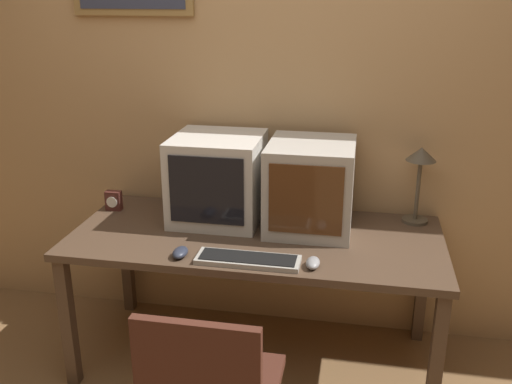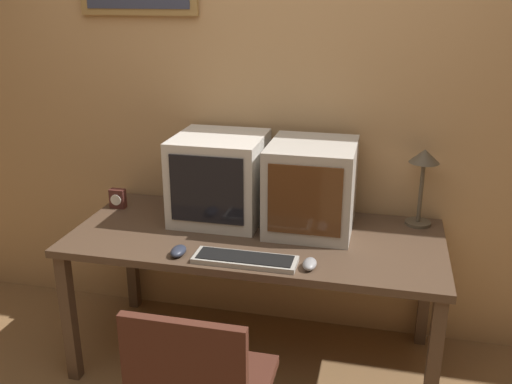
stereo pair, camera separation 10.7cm
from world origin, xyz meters
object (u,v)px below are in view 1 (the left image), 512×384
at_px(mouse_near_keyboard, 313,263).
at_px(mouse_far_corner, 180,252).
at_px(desk_clock, 114,201).
at_px(desk_lamp, 420,166).
at_px(monitor_right, 310,186).
at_px(keyboard_main, 248,260).
at_px(monitor_left, 218,178).

bearing_deg(mouse_near_keyboard, mouse_far_corner, -179.11).
relative_size(desk_clock, desk_lamp, 0.27).
bearing_deg(monitor_right, keyboard_main, -116.47).
height_order(monitor_right, keyboard_main, monitor_right).
relative_size(monitor_right, desk_lamp, 1.17).
distance_m(monitor_right, mouse_near_keyboard, 0.48).
xyz_separation_m(keyboard_main, mouse_near_keyboard, (0.28, 0.01, 0.01)).
bearing_deg(monitor_left, mouse_far_corner, -96.72).
distance_m(keyboard_main, mouse_near_keyboard, 0.28).
height_order(keyboard_main, mouse_near_keyboard, mouse_near_keyboard).
height_order(mouse_near_keyboard, desk_lamp, desk_lamp).
bearing_deg(monitor_right, monitor_left, 176.73).
relative_size(monitor_left, desk_lamp, 1.14).
bearing_deg(monitor_right, desk_lamp, 17.40).
bearing_deg(desk_clock, monitor_right, -1.87).
bearing_deg(mouse_near_keyboard, monitor_left, 138.94).
distance_m(monitor_right, desk_clock, 1.06).
relative_size(monitor_right, mouse_near_keyboard, 4.36).
bearing_deg(monitor_right, mouse_far_corner, -139.83).
xyz_separation_m(monitor_right, desk_lamp, (0.52, 0.16, 0.08)).
height_order(monitor_right, desk_lamp, monitor_right).
distance_m(mouse_near_keyboard, desk_clock, 1.20).
bearing_deg(keyboard_main, monitor_left, 118.02).
xyz_separation_m(keyboard_main, desk_lamp, (0.74, 0.60, 0.28)).
xyz_separation_m(monitor_right, keyboard_main, (-0.22, -0.44, -0.20)).
distance_m(desk_clock, desk_lamp, 1.58).
relative_size(monitor_left, desk_clock, 4.26).
bearing_deg(mouse_near_keyboard, desk_lamp, 52.32).
bearing_deg(desk_lamp, keyboard_main, -140.76).
bearing_deg(desk_lamp, mouse_near_keyboard, -127.68).
height_order(monitor_right, desk_clock, monitor_right).
bearing_deg(keyboard_main, desk_clock, 150.09).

